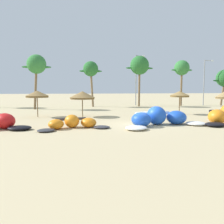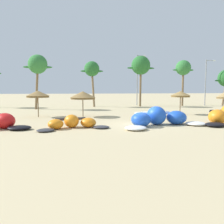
{
  "view_description": "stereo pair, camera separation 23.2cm",
  "coord_description": "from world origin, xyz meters",
  "px_view_note": "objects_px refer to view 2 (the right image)",
  "views": [
    {
      "loc": [
        -5.99,
        -20.31,
        3.23
      ],
      "look_at": [
        -2.15,
        2.0,
        1.0
      ],
      "focal_mm": 38.49,
      "sensor_mm": 36.0,
      "label": 1
    },
    {
      "loc": [
        -5.76,
        -20.34,
        3.23
      ],
      "look_at": [
        -2.15,
        2.0,
        1.0
      ],
      "focal_mm": 38.49,
      "sensor_mm": 36.0,
      "label": 2
    }
  ],
  "objects_px": {
    "beach_umbrella_near_palms": "(180,94)",
    "palm_center_right": "(183,69)",
    "lamppost_west_center": "(206,80)",
    "kite_left": "(72,123)",
    "palm_left": "(38,65)",
    "beach_umbrella_near_van": "(38,94)",
    "palm_left_of_gap": "(92,70)",
    "beach_umbrella_middle": "(83,95)",
    "palm_center_left": "(141,66)",
    "kite_left_of_center": "(159,118)",
    "lamppost_west": "(138,77)"
  },
  "relations": [
    {
      "from": "palm_left_of_gap",
      "to": "palm_center_right",
      "type": "distance_m",
      "value": 16.79
    },
    {
      "from": "beach_umbrella_near_van",
      "to": "palm_center_right",
      "type": "distance_m",
      "value": 28.09
    },
    {
      "from": "kite_left",
      "to": "palm_center_left",
      "type": "height_order",
      "value": "palm_center_left"
    },
    {
      "from": "palm_left_of_gap",
      "to": "lamppost_west_center",
      "type": "distance_m",
      "value": 21.56
    },
    {
      "from": "beach_umbrella_near_palms",
      "to": "palm_left",
      "type": "xyz_separation_m",
      "value": [
        -18.41,
        10.68,
        4.27
      ]
    },
    {
      "from": "palm_left",
      "to": "kite_left_of_center",
      "type": "bearing_deg",
      "value": -55.91
    },
    {
      "from": "beach_umbrella_near_palms",
      "to": "beach_umbrella_middle",
      "type": "bearing_deg",
      "value": -177.8
    },
    {
      "from": "beach_umbrella_near_van",
      "to": "lamppost_west_center",
      "type": "xyz_separation_m",
      "value": [
        28.73,
        13.92,
        2.25
      ]
    },
    {
      "from": "beach_umbrella_near_palms",
      "to": "palm_center_right",
      "type": "height_order",
      "value": "palm_center_right"
    },
    {
      "from": "palm_center_left",
      "to": "palm_left",
      "type": "bearing_deg",
      "value": -169.71
    },
    {
      "from": "kite_left_of_center",
      "to": "beach_umbrella_near_palms",
      "type": "bearing_deg",
      "value": 54.82
    },
    {
      "from": "kite_left_of_center",
      "to": "lamppost_west",
      "type": "distance_m",
      "value": 25.89
    },
    {
      "from": "kite_left",
      "to": "palm_center_right",
      "type": "height_order",
      "value": "palm_center_right"
    },
    {
      "from": "beach_umbrella_middle",
      "to": "lamppost_west_center",
      "type": "height_order",
      "value": "lamppost_west_center"
    },
    {
      "from": "palm_left_of_gap",
      "to": "lamppost_west",
      "type": "xyz_separation_m",
      "value": [
        8.97,
        2.45,
        -1.15
      ]
    },
    {
      "from": "palm_left",
      "to": "palm_center_right",
      "type": "bearing_deg",
      "value": 7.54
    },
    {
      "from": "palm_left",
      "to": "kite_left",
      "type": "bearing_deg",
      "value": -74.69
    },
    {
      "from": "beach_umbrella_middle",
      "to": "lamppost_west",
      "type": "relative_size",
      "value": 0.31
    },
    {
      "from": "beach_umbrella_middle",
      "to": "palm_left_of_gap",
      "type": "bearing_deg",
      "value": 81.54
    },
    {
      "from": "lamppost_west_center",
      "to": "kite_left_of_center",
      "type": "bearing_deg",
      "value": -128.16
    },
    {
      "from": "lamppost_west_center",
      "to": "kite_left",
      "type": "bearing_deg",
      "value": -138.05
    },
    {
      "from": "beach_umbrella_near_van",
      "to": "beach_umbrella_middle",
      "type": "xyz_separation_m",
      "value": [
        5.02,
        -0.58,
        -0.13
      ]
    },
    {
      "from": "beach_umbrella_near_van",
      "to": "palm_left_of_gap",
      "type": "relative_size",
      "value": 0.37
    },
    {
      "from": "beach_umbrella_middle",
      "to": "palm_center_right",
      "type": "bearing_deg",
      "value": 37.35
    },
    {
      "from": "beach_umbrella_near_van",
      "to": "palm_left_of_gap",
      "type": "distance_m",
      "value": 16.51
    },
    {
      "from": "palm_center_left",
      "to": "beach_umbrella_near_palms",
      "type": "bearing_deg",
      "value": -85.18
    },
    {
      "from": "beach_umbrella_near_palms",
      "to": "lamppost_west_center",
      "type": "xyz_separation_m",
      "value": [
        11.69,
        14.04,
        2.31
      ]
    },
    {
      "from": "kite_left",
      "to": "beach_umbrella_middle",
      "type": "height_order",
      "value": "beach_umbrella_middle"
    },
    {
      "from": "beach_umbrella_middle",
      "to": "palm_left_of_gap",
      "type": "relative_size",
      "value": 0.37
    },
    {
      "from": "beach_umbrella_middle",
      "to": "lamppost_west_center",
      "type": "xyz_separation_m",
      "value": [
        23.71,
        14.5,
        2.38
      ]
    },
    {
      "from": "lamppost_west_center",
      "to": "beach_umbrella_near_van",
      "type": "bearing_deg",
      "value": -154.15
    },
    {
      "from": "beach_umbrella_near_van",
      "to": "beach_umbrella_middle",
      "type": "relative_size",
      "value": 1.02
    },
    {
      "from": "beach_umbrella_near_van",
      "to": "palm_left_of_gap",
      "type": "height_order",
      "value": "palm_left_of_gap"
    },
    {
      "from": "beach_umbrella_near_palms",
      "to": "palm_center_right",
      "type": "bearing_deg",
      "value": 63.57
    },
    {
      "from": "palm_center_left",
      "to": "lamppost_west_center",
      "type": "xyz_separation_m",
      "value": [
        12.85,
        0.23,
        -2.38
      ]
    },
    {
      "from": "palm_center_left",
      "to": "lamppost_west_center",
      "type": "distance_m",
      "value": 13.07
    },
    {
      "from": "beach_umbrella_middle",
      "to": "palm_left",
      "type": "height_order",
      "value": "palm_left"
    },
    {
      "from": "kite_left_of_center",
      "to": "beach_umbrella_middle",
      "type": "distance_m",
      "value": 10.07
    },
    {
      "from": "palm_center_right",
      "to": "palm_center_left",
      "type": "bearing_deg",
      "value": -178.39
    },
    {
      "from": "kite_left",
      "to": "palm_left",
      "type": "relative_size",
      "value": 0.71
    },
    {
      "from": "palm_left_of_gap",
      "to": "palm_center_left",
      "type": "height_order",
      "value": "palm_center_left"
    },
    {
      "from": "lamppost_west",
      "to": "kite_left_of_center",
      "type": "bearing_deg",
      "value": -101.03
    },
    {
      "from": "beach_umbrella_middle",
      "to": "palm_center_left",
      "type": "relative_size",
      "value": 0.32
    },
    {
      "from": "palm_center_left",
      "to": "beach_umbrella_middle",
      "type": "bearing_deg",
      "value": -127.25
    },
    {
      "from": "beach_umbrella_near_van",
      "to": "beach_umbrella_middle",
      "type": "height_order",
      "value": "beach_umbrella_near_van"
    },
    {
      "from": "kite_left_of_center",
      "to": "lamppost_west",
      "type": "bearing_deg",
      "value": 78.97
    },
    {
      "from": "beach_umbrella_middle",
      "to": "palm_center_right",
      "type": "distance_m",
      "value": 24.31
    },
    {
      "from": "palm_left",
      "to": "palm_left_of_gap",
      "type": "relative_size",
      "value": 1.06
    },
    {
      "from": "beach_umbrella_near_van",
      "to": "beach_umbrella_near_palms",
      "type": "xyz_separation_m",
      "value": [
        17.04,
        -0.12,
        -0.06
      ]
    },
    {
      "from": "kite_left_of_center",
      "to": "beach_umbrella_near_van",
      "type": "bearing_deg",
      "value": 144.08
    }
  ]
}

